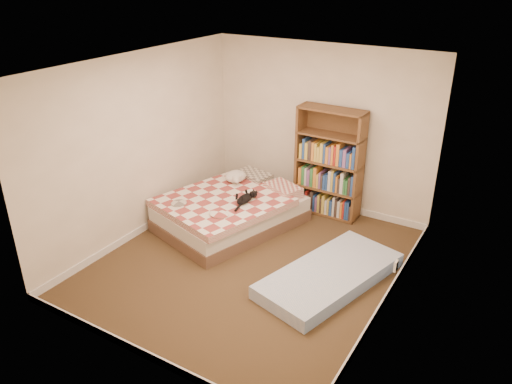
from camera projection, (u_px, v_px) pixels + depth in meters
The scene contains 6 objects.
room at pixel (251, 176), 5.92m from camera, with size 3.51×4.01×2.51m.
bed at pixel (232, 210), 7.24m from camera, with size 1.88×2.27×0.53m.
bookshelf at pixel (329, 177), 7.45m from camera, with size 0.99×0.34×1.64m.
floor_mattress at pixel (330, 275), 6.00m from camera, with size 0.85×1.88×0.17m, color #7C9CCF.
black_cat at pixel (246, 198), 6.93m from camera, with size 0.23×0.56×0.13m.
white_dog at pixel (236, 177), 7.55m from camera, with size 0.35×0.36×0.16m.
Camera 1 is at (2.86, -4.63, 3.52)m, focal length 35.00 mm.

